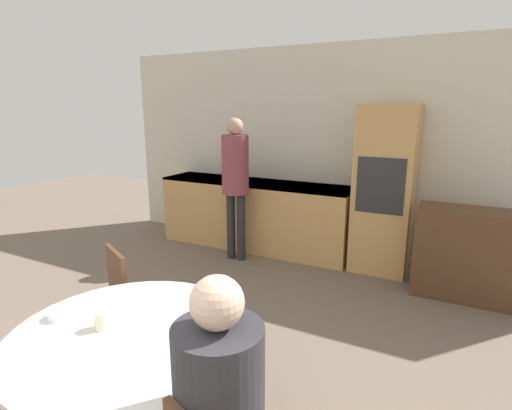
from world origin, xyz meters
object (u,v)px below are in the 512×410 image
object	(u,v)px
sideboard	(475,255)
cup	(102,320)
oven_unit	(385,190)
chair_far_left	(105,302)
dining_table	(135,371)
person_standing	(235,173)
bowl_near	(60,314)

from	to	relation	value
sideboard	cup	size ratio (longest dim) A/B	12.11
oven_unit	cup	size ratio (longest dim) A/B	20.74
chair_far_left	cup	distance (m)	0.83
dining_table	sideboard	bearing A→B (deg)	60.74
person_standing	dining_table	bearing A→B (deg)	-70.34
oven_unit	dining_table	bearing A→B (deg)	-101.58
sideboard	bowl_near	size ratio (longest dim) A/B	8.87
oven_unit	person_standing	size ratio (longest dim) A/B	1.09
chair_far_left	person_standing	xyz separation A→B (m)	(-0.24, 2.27, 0.59)
cup	bowl_near	xyz separation A→B (m)	(-0.29, -0.03, -0.03)
oven_unit	bowl_near	xyz separation A→B (m)	(-1.12, -3.33, -0.20)
sideboard	oven_unit	bearing A→B (deg)	159.10
cup	dining_table	bearing A→B (deg)	15.14
oven_unit	bowl_near	size ratio (longest dim) A/B	15.19
chair_far_left	person_standing	bearing A→B (deg)	123.16
chair_far_left	person_standing	world-z (taller)	person_standing
sideboard	dining_table	xyz separation A→B (m)	(-1.62, -2.89, 0.05)
cup	sideboard	bearing A→B (deg)	58.77
sideboard	cup	bearing A→B (deg)	-121.23
oven_unit	sideboard	distance (m)	1.13
person_standing	bowl_near	bearing A→B (deg)	-79.34
oven_unit	dining_table	distance (m)	3.35
chair_far_left	sideboard	bearing A→B (deg)	72.79
dining_table	cup	bearing A→B (deg)	-164.86
oven_unit	chair_far_left	world-z (taller)	oven_unit
oven_unit	person_standing	xyz separation A→B (m)	(-1.65, -0.51, 0.14)
sideboard	dining_table	distance (m)	3.31
cup	chair_far_left	bearing A→B (deg)	138.31
person_standing	cup	xyz separation A→B (m)	(0.82, -2.79, -0.31)
sideboard	person_standing	xyz separation A→B (m)	(-2.60, -0.14, 0.63)
sideboard	chair_far_left	xyz separation A→B (m)	(-2.36, -2.41, 0.05)
oven_unit	person_standing	world-z (taller)	oven_unit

